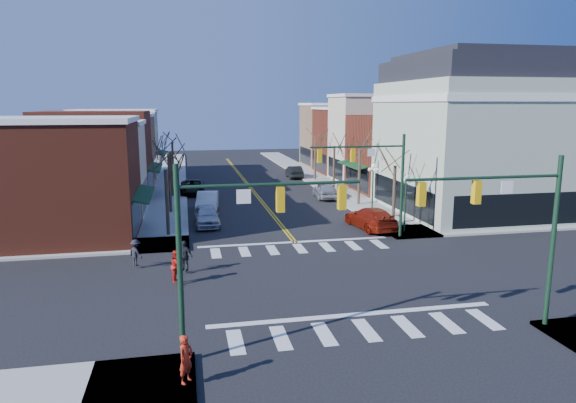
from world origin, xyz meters
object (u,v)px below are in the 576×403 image
car_left_mid (207,202)px  car_right_near (371,218)px  lamppost_corner (406,193)px  car_left_far (192,187)px  pedestrian_dark_b (136,253)px  victorian_corner (470,134)px  pedestrian_dark_a (184,256)px  lamppost_midblock (373,180)px  car_right_mid (325,190)px  pedestrian_red_a (186,359)px  car_right_far (294,172)px  car_left_near (207,215)px  pedestrian_red_b (177,266)px

car_left_mid → car_right_near: 14.65m
lamppost_corner → car_left_far: 24.80m
lamppost_corner → pedestrian_dark_b: lamppost_corner is taller
victorian_corner → pedestrian_dark_a: 27.16m
car_left_mid → lamppost_midblock: bearing=-11.6°
car_right_mid → pedestrian_red_a: bearing=70.4°
victorian_corner → car_right_far: (-10.10, 23.23, -5.90)m
car_right_far → pedestrian_dark_a: size_ratio=2.71×
lamppost_corner → car_left_near: lamppost_corner is taller
car_left_mid → pedestrian_red_a: size_ratio=3.06×
car_right_near → car_right_far: size_ratio=1.21×
victorian_corner → pedestrian_dark_a: bearing=-153.6°
lamppost_corner → pedestrian_red_b: 17.68m
car_left_far → car_right_near: size_ratio=0.95×
car_left_near → car_left_far: size_ratio=0.89×
lamppost_midblock → pedestrian_red_a: size_ratio=2.64×
victorian_corner → car_left_far: size_ratio=2.72×
lamppost_corner → pedestrian_red_b: (-15.88, -7.52, -1.97)m
victorian_corner → car_left_near: (-22.09, -0.60, -5.86)m
car_left_near → car_right_mid: car_right_mid is taller
lamppost_midblock → pedestrian_red_a: (-15.50, -24.08, -1.99)m
car_left_mid → pedestrian_red_b: 18.48m
car_left_near → car_left_far: 14.55m
car_left_near → car_left_far: (-0.81, 14.53, -0.06)m
victorian_corner → car_right_mid: size_ratio=3.01×
car_left_far → car_right_mid: 13.82m
lamppost_corner → car_left_far: (-14.60, 19.93, -2.23)m
victorian_corner → pedestrian_red_a: bearing=-135.3°
pedestrian_red_a → pedestrian_dark_b: bearing=49.7°
victorian_corner → pedestrian_red_a: size_ratio=8.69×
pedestrian_dark_a → car_right_mid: bearing=89.2°
pedestrian_red_a → pedestrian_dark_a: bearing=38.1°
car_left_far → pedestrian_dark_b: size_ratio=3.44×
car_left_far → victorian_corner: bearing=-30.2°
car_left_mid → car_left_far: car_left_mid is taller
car_left_near → car_right_mid: bearing=37.3°
car_right_far → pedestrian_dark_b: pedestrian_dark_b is taller
victorian_corner → pedestrian_dark_b: 29.04m
lamppost_midblock → car_left_far: 19.96m
car_left_near → car_right_near: bearing=-16.7°
car_left_mid → car_right_near: (11.65, -8.88, -0.02)m
car_left_far → pedestrian_dark_a: bearing=-90.9°
car_left_far → car_right_mid: bearing=-21.0°
lamppost_corner → car_right_mid: lamppost_corner is taller
car_left_far → pedestrian_red_b: 27.48m
pedestrian_dark_a → car_right_far: bearing=101.5°
car_right_mid → car_right_far: car_right_mid is taller
car_right_far → pedestrian_red_a: size_ratio=2.79×
pedestrian_dark_a → pedestrian_red_b: bearing=-69.7°
car_right_near → car_right_mid: (0.04, 12.79, 0.01)m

